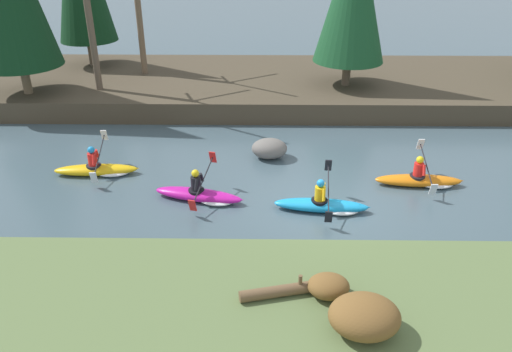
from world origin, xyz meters
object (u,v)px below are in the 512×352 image
object	(u,v)px
kayaker_far_back	(99,169)
driftwood_log	(291,289)
kayaker_middle	(325,205)
kayaker_trailing	(202,195)
kayaker_lead	(422,180)
boulder_midstream	(269,149)

from	to	relation	value
kayaker_far_back	driftwood_log	world-z (taller)	kayaker_far_back
kayaker_middle	kayaker_trailing	xyz separation A→B (m)	(-3.61, 0.53, 0.00)
kayaker_lead	driftwood_log	distance (m)	7.49
kayaker_far_back	kayaker_middle	bearing A→B (deg)	-20.71
kayaker_middle	kayaker_trailing	distance (m)	3.65
kayaker_middle	driftwood_log	bearing A→B (deg)	-100.35
kayaker_trailing	kayaker_far_back	world-z (taller)	same
kayaker_middle	driftwood_log	size ratio (longest dim) A/B	1.32
driftwood_log	kayaker_far_back	bearing A→B (deg)	118.80
kayaker_far_back	boulder_midstream	bearing A→B (deg)	9.93
kayaker_lead	kayaker_middle	distance (m)	3.59
kayaker_middle	boulder_midstream	size ratio (longest dim) A/B	2.24
kayaker_middle	boulder_midstream	world-z (taller)	kayaker_middle
kayaker_lead	kayaker_middle	xyz separation A→B (m)	(-3.22, -1.58, 0.00)
boulder_midstream	driftwood_log	distance (m)	7.98
boulder_midstream	kayaker_middle	bearing A→B (deg)	-66.11
kayaker_far_back	boulder_midstream	distance (m)	5.76
kayaker_lead	driftwood_log	bearing A→B (deg)	-124.88
kayaker_middle	driftwood_log	distance (m)	4.62
kayaker_middle	kayaker_far_back	world-z (taller)	same
boulder_midstream	driftwood_log	xyz separation A→B (m)	(0.35, -7.96, 0.47)
kayaker_trailing	kayaker_far_back	distance (m)	3.91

